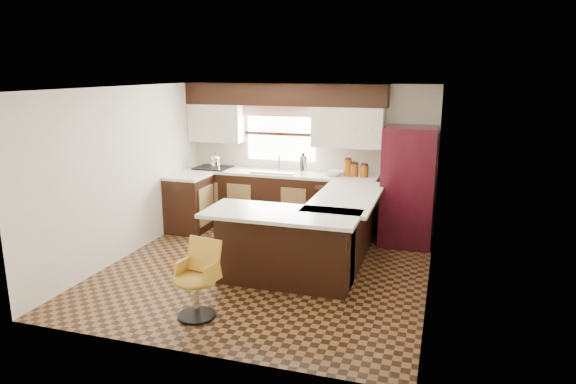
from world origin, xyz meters
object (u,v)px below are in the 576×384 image
(peninsula_return, at_px, (285,249))
(refrigerator, at_px, (408,186))
(peninsula_long, at_px, (342,230))
(bar_chair, at_px, (195,281))

(peninsula_return, xyz_separation_m, refrigerator, (1.32, 2.00, 0.45))
(refrigerator, bearing_deg, peninsula_long, -127.74)
(peninsula_long, height_order, peninsula_return, same)
(peninsula_long, distance_m, bar_chair, 2.44)
(refrigerator, bearing_deg, bar_chair, -121.67)
(peninsula_long, height_order, bar_chair, peninsula_long)
(refrigerator, relative_size, bar_chair, 2.13)
(peninsula_return, distance_m, bar_chair, 1.33)
(peninsula_long, height_order, refrigerator, refrigerator)
(peninsula_return, height_order, refrigerator, refrigerator)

